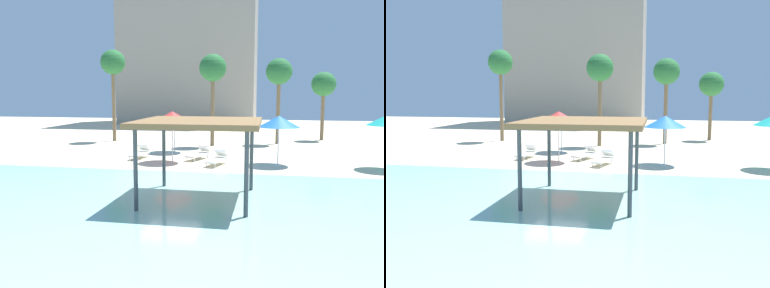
# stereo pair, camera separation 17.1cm
# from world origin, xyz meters

# --- Properties ---
(ground_plane) EXTENTS (80.00, 80.00, 0.00)m
(ground_plane) POSITION_xyz_m (0.00, 0.00, 0.00)
(ground_plane) COLOR beige
(lagoon_water) EXTENTS (44.00, 13.50, 0.04)m
(lagoon_water) POSITION_xyz_m (0.00, -5.25, 0.02)
(lagoon_water) COLOR #99D1C6
(lagoon_water) RESTS_ON ground
(shade_pavilion) EXTENTS (4.14, 4.14, 2.82)m
(shade_pavilion) POSITION_xyz_m (1.82, -3.28, 2.64)
(shade_pavilion) COLOR #42474C
(shade_pavilion) RESTS_ON ground
(beach_umbrella_blue_1) EXTENTS (2.17, 2.17, 2.51)m
(beach_umbrella_blue_1) POSITION_xyz_m (-1.71, 7.84, 2.21)
(beach_umbrella_blue_1) COLOR silver
(beach_umbrella_blue_1) RESTS_ON ground
(beach_umbrella_blue_2) EXTENTS (2.18, 2.18, 2.57)m
(beach_umbrella_blue_2) POSITION_xyz_m (4.65, 4.44, 2.26)
(beach_umbrella_blue_2) COLOR silver
(beach_umbrella_blue_2) RESTS_ON ground
(beach_umbrella_red_5) EXTENTS (2.18, 2.18, 2.76)m
(beach_umbrella_red_5) POSITION_xyz_m (-0.98, 4.29, 2.45)
(beach_umbrella_red_5) COLOR silver
(beach_umbrella_red_5) RESTS_ON ground
(lounge_chair_0) EXTENTS (0.80, 1.95, 0.74)m
(lounge_chair_0) POSITION_xyz_m (-3.09, 5.09, 0.33)
(lounge_chair_0) COLOR white
(lounge_chair_0) RESTS_ON ground
(lounge_chair_1) EXTENTS (1.25, 1.98, 0.74)m
(lounge_chair_1) POSITION_xyz_m (0.29, 5.39, 0.33)
(lounge_chair_1) COLOR white
(lounge_chair_1) RESTS_ON ground
(lounge_chair_2) EXTENTS (1.06, 1.99, 0.74)m
(lounge_chair_2) POSITION_xyz_m (1.54, 3.81, 0.33)
(lounge_chair_2) COLOR white
(lounge_chair_2) RESTS_ON ground
(palm_tree_0) EXTENTS (1.90, 1.90, 6.23)m
(palm_tree_0) POSITION_xyz_m (4.78, 13.43, 5.13)
(palm_tree_0) COLOR brown
(palm_tree_0) RESTS_ON ground
(palm_tree_1) EXTENTS (1.90, 1.90, 7.02)m
(palm_tree_1) POSITION_xyz_m (-7.72, 12.81, 5.88)
(palm_tree_1) COLOR brown
(palm_tree_1) RESTS_ON ground
(palm_tree_2) EXTENTS (1.90, 1.90, 5.37)m
(palm_tree_2) POSITION_xyz_m (8.30, 16.46, 4.31)
(palm_tree_2) COLOR brown
(palm_tree_2) RESTS_ON ground
(palm_tree_3) EXTENTS (1.90, 1.90, 6.42)m
(palm_tree_3) POSITION_xyz_m (0.22, 11.30, 5.31)
(palm_tree_3) COLOR brown
(palm_tree_3) RESTS_ON ground
(hotel_block_0) EXTENTS (16.05, 9.97, 20.78)m
(hotel_block_0) POSITION_xyz_m (-5.62, 33.24, 10.39)
(hotel_block_0) COLOR #9E9384
(hotel_block_0) RESTS_ON ground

